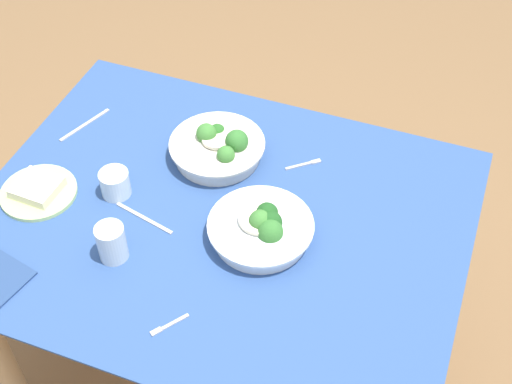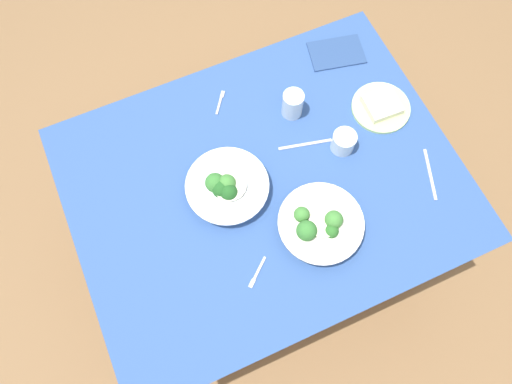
{
  "view_description": "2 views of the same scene",
  "coord_description": "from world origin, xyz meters",
  "px_view_note": "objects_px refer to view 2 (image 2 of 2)",
  "views": [
    {
      "loc": [
        -0.53,
        1.14,
        2.16
      ],
      "look_at": [
        -0.07,
        -0.08,
        0.78
      ],
      "focal_mm": 49.56,
      "sensor_mm": 36.0,
      "label": 1
    },
    {
      "loc": [
        -0.28,
        -0.56,
        2.24
      ],
      "look_at": [
        -0.05,
        -0.03,
        0.78
      ],
      "focal_mm": 33.64,
      "sensor_mm": 36.0,
      "label": 2
    }
  ],
  "objects_px": {
    "bread_side_plate": "(381,106)",
    "broccoli_bowl_near": "(320,225)",
    "water_glass_side": "(343,142)",
    "table_knife_left": "(430,174)",
    "table_knife_right": "(305,144)",
    "napkin_folded_upper": "(336,53)",
    "water_glass_center": "(293,104)",
    "fork_by_far_bowl": "(257,274)",
    "broccoli_bowl_far": "(226,187)",
    "fork_by_near_bowl": "(220,101)"
  },
  "relations": [
    {
      "from": "fork_by_near_bowl",
      "to": "bread_side_plate",
      "type": "bearing_deg",
      "value": -80.86
    },
    {
      "from": "broccoli_bowl_far",
      "to": "table_knife_right",
      "type": "relative_size",
      "value": 1.46
    },
    {
      "from": "water_glass_side",
      "to": "fork_by_far_bowl",
      "type": "bearing_deg",
      "value": -147.56
    },
    {
      "from": "bread_side_plate",
      "to": "napkin_folded_upper",
      "type": "bearing_deg",
      "value": 96.91
    },
    {
      "from": "table_knife_right",
      "to": "fork_by_far_bowl",
      "type": "bearing_deg",
      "value": 58.88
    },
    {
      "from": "water_glass_side",
      "to": "table_knife_right",
      "type": "relative_size",
      "value": 0.43
    },
    {
      "from": "broccoli_bowl_near",
      "to": "table_knife_right",
      "type": "xyz_separation_m",
      "value": [
        0.1,
        0.29,
        -0.03
      ]
    },
    {
      "from": "water_glass_center",
      "to": "napkin_folded_upper",
      "type": "xyz_separation_m",
      "value": [
        0.27,
        0.16,
        -0.05
      ]
    },
    {
      "from": "broccoli_bowl_near",
      "to": "fork_by_far_bowl",
      "type": "relative_size",
      "value": 3.07
    },
    {
      "from": "water_glass_side",
      "to": "table_knife_left",
      "type": "bearing_deg",
      "value": -43.74
    },
    {
      "from": "water_glass_side",
      "to": "table_knife_left",
      "type": "xyz_separation_m",
      "value": [
        0.23,
        -0.22,
        -0.04
      ]
    },
    {
      "from": "broccoli_bowl_near",
      "to": "fork_by_far_bowl",
      "type": "distance_m",
      "value": 0.25
    },
    {
      "from": "broccoli_bowl_far",
      "to": "table_knife_right",
      "type": "xyz_separation_m",
      "value": [
        0.32,
        0.05,
        -0.03
      ]
    },
    {
      "from": "broccoli_bowl_far",
      "to": "fork_by_near_bowl",
      "type": "bearing_deg",
      "value": 71.38
    },
    {
      "from": "table_knife_right",
      "to": "napkin_folded_upper",
      "type": "bearing_deg",
      "value": -119.68
    },
    {
      "from": "water_glass_center",
      "to": "napkin_folded_upper",
      "type": "distance_m",
      "value": 0.32
    },
    {
      "from": "water_glass_center",
      "to": "broccoli_bowl_far",
      "type": "bearing_deg",
      "value": -150.3
    },
    {
      "from": "fork_by_far_bowl",
      "to": "table_knife_right",
      "type": "height_order",
      "value": "same"
    },
    {
      "from": "table_knife_right",
      "to": "napkin_folded_upper",
      "type": "height_order",
      "value": "napkin_folded_upper"
    },
    {
      "from": "bread_side_plate",
      "to": "broccoli_bowl_near",
      "type": "bearing_deg",
      "value": -142.58
    },
    {
      "from": "broccoli_bowl_far",
      "to": "napkin_folded_upper",
      "type": "distance_m",
      "value": 0.7
    },
    {
      "from": "napkin_folded_upper",
      "to": "water_glass_side",
      "type": "bearing_deg",
      "value": -114.74
    },
    {
      "from": "fork_by_far_bowl",
      "to": "fork_by_near_bowl",
      "type": "height_order",
      "value": "same"
    },
    {
      "from": "table_knife_left",
      "to": "fork_by_near_bowl",
      "type": "bearing_deg",
      "value": -115.66
    },
    {
      "from": "fork_by_near_bowl",
      "to": "napkin_folded_upper",
      "type": "bearing_deg",
      "value": -51.93
    },
    {
      "from": "water_glass_center",
      "to": "table_knife_left",
      "type": "bearing_deg",
      "value": -51.81
    },
    {
      "from": "broccoli_bowl_near",
      "to": "water_glass_center",
      "type": "xyz_separation_m",
      "value": [
        0.11,
        0.43,
        0.02
      ]
    },
    {
      "from": "bread_side_plate",
      "to": "table_knife_left",
      "type": "xyz_separation_m",
      "value": [
        0.03,
        -0.3,
        -0.01
      ]
    },
    {
      "from": "bread_side_plate",
      "to": "table_knife_left",
      "type": "bearing_deg",
      "value": -84.84
    },
    {
      "from": "broccoli_bowl_near",
      "to": "napkin_folded_upper",
      "type": "xyz_separation_m",
      "value": [
        0.38,
        0.6,
        -0.03
      ]
    },
    {
      "from": "table_knife_right",
      "to": "broccoli_bowl_near",
      "type": "bearing_deg",
      "value": 85.27
    },
    {
      "from": "table_knife_left",
      "to": "water_glass_side",
      "type": "bearing_deg",
      "value": -113.78
    },
    {
      "from": "table_knife_right",
      "to": "napkin_folded_upper",
      "type": "xyz_separation_m",
      "value": [
        0.28,
        0.3,
        0.0
      ]
    },
    {
      "from": "bread_side_plate",
      "to": "napkin_folded_upper",
      "type": "xyz_separation_m",
      "value": [
        -0.03,
        0.28,
        -0.01
      ]
    },
    {
      "from": "fork_by_far_bowl",
      "to": "fork_by_near_bowl",
      "type": "relative_size",
      "value": 1.04
    },
    {
      "from": "fork_by_near_bowl",
      "to": "table_knife_right",
      "type": "distance_m",
      "value": 0.35
    },
    {
      "from": "broccoli_bowl_far",
      "to": "water_glass_center",
      "type": "bearing_deg",
      "value": 29.7
    },
    {
      "from": "broccoli_bowl_near",
      "to": "napkin_folded_upper",
      "type": "relative_size",
      "value": 1.36
    },
    {
      "from": "water_glass_center",
      "to": "fork_by_near_bowl",
      "type": "xyz_separation_m",
      "value": [
        -0.22,
        0.14,
        -0.05
      ]
    },
    {
      "from": "fork_by_far_bowl",
      "to": "napkin_folded_upper",
      "type": "bearing_deg",
      "value": -173.51
    },
    {
      "from": "broccoli_bowl_near",
      "to": "napkin_folded_upper",
      "type": "height_order",
      "value": "broccoli_bowl_near"
    },
    {
      "from": "water_glass_side",
      "to": "bread_side_plate",
      "type": "bearing_deg",
      "value": 21.74
    },
    {
      "from": "broccoli_bowl_far",
      "to": "table_knife_right",
      "type": "distance_m",
      "value": 0.32
    },
    {
      "from": "water_glass_side",
      "to": "fork_by_near_bowl",
      "type": "height_order",
      "value": "water_glass_side"
    },
    {
      "from": "fork_by_near_bowl",
      "to": "napkin_folded_upper",
      "type": "distance_m",
      "value": 0.49
    },
    {
      "from": "napkin_folded_upper",
      "to": "fork_by_far_bowl",
      "type": "bearing_deg",
      "value": -133.7
    },
    {
      "from": "napkin_folded_upper",
      "to": "broccoli_bowl_far",
      "type": "bearing_deg",
      "value": -149.54
    },
    {
      "from": "broccoli_bowl_far",
      "to": "fork_by_far_bowl",
      "type": "relative_size",
      "value": 3.08
    },
    {
      "from": "fork_by_near_bowl",
      "to": "water_glass_center",
      "type": "bearing_deg",
      "value": -87.22
    },
    {
      "from": "broccoli_bowl_near",
      "to": "fork_by_far_bowl",
      "type": "bearing_deg",
      "value": -167.23
    }
  ]
}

